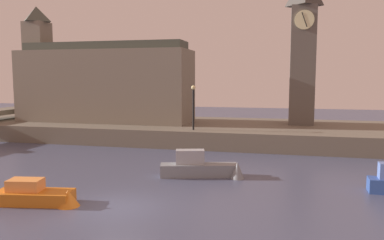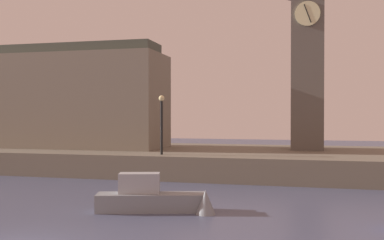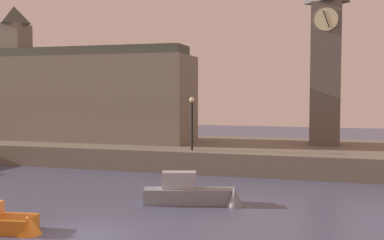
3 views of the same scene
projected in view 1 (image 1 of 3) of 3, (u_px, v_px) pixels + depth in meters
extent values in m
plane|color=#474C66|center=(119.00, 207.00, 17.33)|extent=(120.00, 120.00, 0.00)
cube|color=#6B6051|center=(207.00, 131.00, 36.57)|extent=(70.00, 12.00, 1.50)
cube|color=#5B544C|center=(302.00, 66.00, 35.27)|extent=(2.22, 2.22, 10.74)
cylinder|color=beige|center=(304.00, 20.00, 33.70)|extent=(1.68, 0.12, 1.68)
cube|color=black|center=(304.00, 20.00, 33.64)|extent=(0.52, 0.04, 1.29)
cube|color=slate|center=(105.00, 86.00, 38.14)|extent=(17.06, 5.20, 6.95)
cube|color=slate|center=(39.00, 71.00, 39.71)|extent=(2.16, 2.16, 9.94)
pyramid|color=#474C42|center=(36.00, 14.00, 39.08)|extent=(2.38, 2.38, 1.58)
cube|color=#42473D|center=(104.00, 47.00, 37.71)|extent=(16.21, 3.12, 0.80)
cylinder|color=black|center=(193.00, 110.00, 31.79)|extent=(0.16, 0.16, 3.33)
sphere|color=#F2E099|center=(193.00, 88.00, 31.58)|extent=(0.36, 0.36, 0.36)
cube|color=gray|center=(199.00, 170.00, 22.75)|extent=(4.66, 2.20, 0.74)
cube|color=#A8ADB2|center=(190.00, 157.00, 22.79)|extent=(1.81, 1.15, 0.83)
cone|color=gray|center=(237.00, 172.00, 22.22)|extent=(1.16, 1.16, 1.14)
cube|color=orange|center=(34.00, 197.00, 17.85)|extent=(3.72, 1.90, 0.59)
cube|color=#FF9947|center=(25.00, 185.00, 17.88)|extent=(1.65, 1.17, 0.54)
cone|color=orange|center=(68.00, 199.00, 17.43)|extent=(1.37, 1.37, 0.89)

